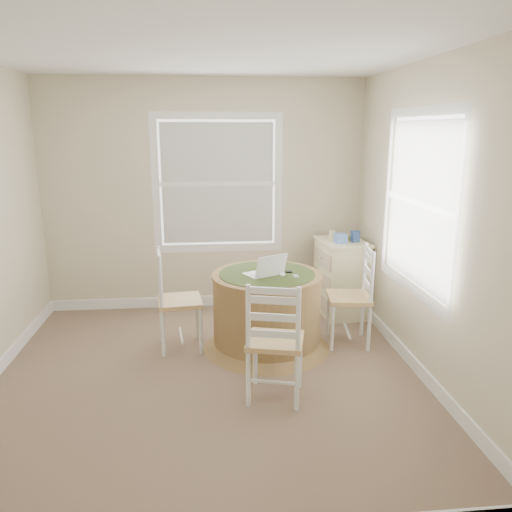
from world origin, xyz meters
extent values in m
cube|color=#75604A|center=(0.00, 0.00, -0.01)|extent=(3.60, 3.60, 0.02)
cube|color=white|center=(0.00, 0.00, 2.61)|extent=(3.60, 3.60, 0.02)
cube|color=beige|center=(0.00, 1.81, 1.30)|extent=(3.60, 0.02, 2.60)
cube|color=beige|center=(0.00, -1.81, 1.30)|extent=(3.60, 0.02, 2.60)
cube|color=beige|center=(1.81, 0.00, 1.30)|extent=(0.02, 3.60, 2.60)
cube|color=white|center=(0.00, 1.79, 0.06)|extent=(3.60, 0.02, 0.12)
cube|color=white|center=(1.79, 0.00, 0.06)|extent=(0.02, 3.60, 0.12)
cylinder|color=olive|center=(0.56, 0.57, 0.40)|extent=(1.01, 1.01, 0.66)
cone|color=olive|center=(0.56, 0.57, 0.04)|extent=(1.21, 1.21, 0.07)
cylinder|color=olive|center=(0.56, 0.57, 0.72)|extent=(1.03, 1.03, 0.03)
cylinder|color=#394A20|center=(0.56, 0.57, 0.74)|extent=(0.89, 0.89, 0.01)
cone|color=#394A20|center=(0.56, 0.57, 0.68)|extent=(0.99, 0.99, 0.10)
cube|color=white|center=(0.53, 0.56, 0.74)|extent=(0.39, 0.35, 0.02)
cube|color=silver|center=(0.53, 0.56, 0.75)|extent=(0.29, 0.23, 0.00)
cube|color=black|center=(0.59, 0.43, 0.85)|extent=(0.31, 0.20, 0.21)
ellipsoid|color=white|center=(0.70, 0.51, 0.75)|extent=(0.06, 0.09, 0.03)
cube|color=#B7BABF|center=(0.82, 0.45, 0.74)|extent=(0.05, 0.09, 0.02)
cube|color=black|center=(0.77, 0.58, 0.74)|extent=(0.06, 0.05, 0.02)
cube|color=beige|center=(1.50, 1.38, 0.42)|extent=(0.51, 0.66, 0.83)
cube|color=beige|center=(1.50, 1.38, 0.84)|extent=(0.54, 0.69, 0.02)
cube|color=#C9B494|center=(1.25, 1.35, 0.17)|extent=(0.07, 0.52, 0.18)
cube|color=#C9B494|center=(1.25, 1.35, 0.42)|extent=(0.07, 0.52, 0.18)
cube|color=#C9B494|center=(1.25, 1.35, 0.67)|extent=(0.07, 0.52, 0.18)
cube|color=#5F7FD9|center=(1.45, 1.27, 0.90)|extent=(0.13, 0.13, 0.10)
cube|color=gold|center=(1.53, 1.42, 0.88)|extent=(0.16, 0.12, 0.06)
cube|color=#304B92|center=(1.64, 1.31, 0.91)|extent=(0.09, 0.09, 0.12)
cylinder|color=beige|center=(1.41, 1.52, 0.90)|extent=(0.07, 0.07, 0.09)
camera|label=1|loc=(0.02, -3.87, 2.05)|focal=35.00mm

